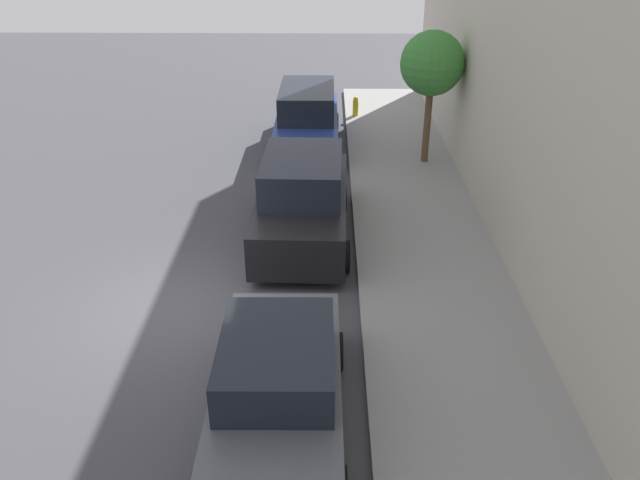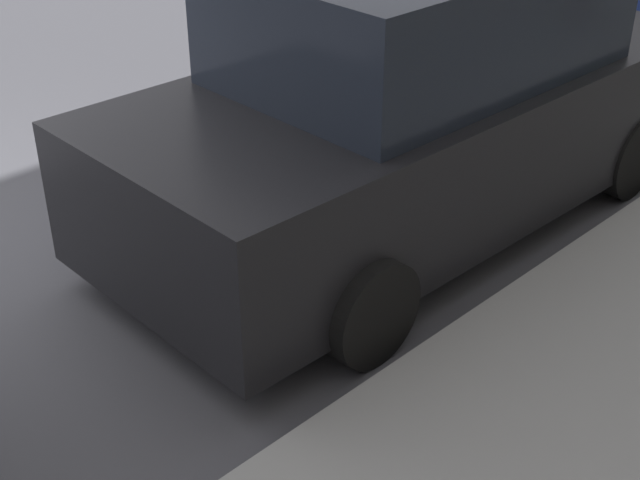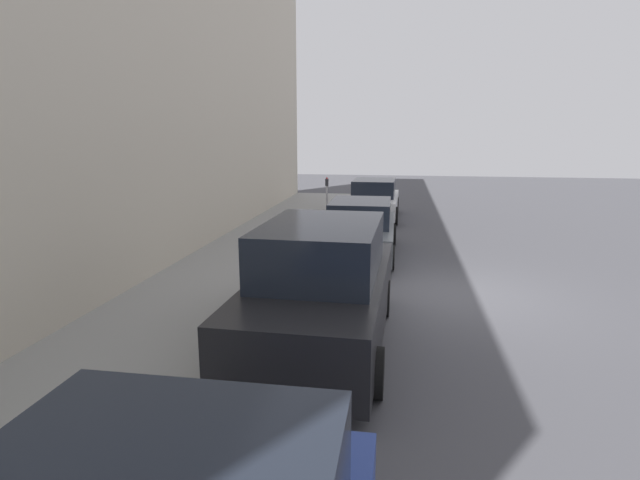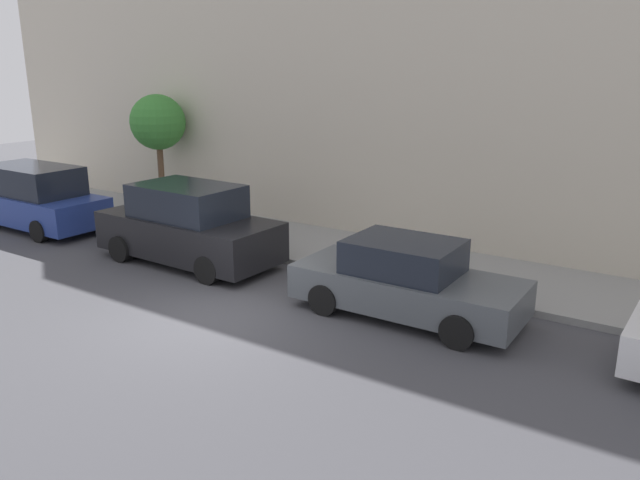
{
  "view_description": "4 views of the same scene",
  "coord_description": "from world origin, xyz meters",
  "px_view_note": "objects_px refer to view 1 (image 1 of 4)",
  "views": [
    {
      "loc": [
        2.88,
        -9.9,
        6.76
      ],
      "look_at": [
        2.73,
        0.94,
        1.0
      ],
      "focal_mm": 35.0,
      "sensor_mm": 36.0,
      "label": 1
    },
    {
      "loc": [
        6.02,
        -1.69,
        3.28
      ],
      "look_at": [
        3.27,
        1.05,
        1.0
      ],
      "focal_mm": 50.0,
      "sensor_mm": 36.0,
      "label": 2
    },
    {
      "loc": [
        1.14,
        10.33,
        3.32
      ],
      "look_at": [
        2.86,
        -0.31,
        1.0
      ],
      "focal_mm": 28.0,
      "sensor_mm": 36.0,
      "label": 3
    },
    {
      "loc": [
        -8.35,
        -8.03,
        4.83
      ],
      "look_at": [
        2.88,
        -0.57,
        1.0
      ],
      "focal_mm": 35.0,
      "sensor_mm": 36.0,
      "label": 4
    }
  ],
  "objects_px": {
    "parked_minivan_fourth": "(307,118)",
    "street_tree": "(432,64)",
    "parked_sedan_second": "(278,389)",
    "parked_suv_third": "(303,200)",
    "fire_hydrant": "(355,106)"
  },
  "relations": [
    {
      "from": "parked_sedan_second",
      "to": "street_tree",
      "type": "xyz_separation_m",
      "value": [
        3.55,
        10.68,
        2.25
      ]
    },
    {
      "from": "parked_minivan_fourth",
      "to": "fire_hydrant",
      "type": "distance_m",
      "value": 3.34
    },
    {
      "from": "parked_suv_third",
      "to": "street_tree",
      "type": "relative_size",
      "value": 1.3
    },
    {
      "from": "parked_minivan_fourth",
      "to": "street_tree",
      "type": "bearing_deg",
      "value": -25.84
    },
    {
      "from": "parked_suv_third",
      "to": "fire_hydrant",
      "type": "xyz_separation_m",
      "value": [
        1.54,
        9.23,
        -0.44
      ]
    },
    {
      "from": "parked_sedan_second",
      "to": "fire_hydrant",
      "type": "relative_size",
      "value": 6.55
    },
    {
      "from": "parked_suv_third",
      "to": "parked_minivan_fourth",
      "type": "height_order",
      "value": "parked_suv_third"
    },
    {
      "from": "street_tree",
      "to": "fire_hydrant",
      "type": "relative_size",
      "value": 5.42
    },
    {
      "from": "parked_sedan_second",
      "to": "parked_suv_third",
      "type": "bearing_deg",
      "value": 88.82
    },
    {
      "from": "parked_sedan_second",
      "to": "fire_hydrant",
      "type": "bearing_deg",
      "value": 83.77
    },
    {
      "from": "parked_suv_third",
      "to": "street_tree",
      "type": "distance_m",
      "value": 6.12
    },
    {
      "from": "street_tree",
      "to": "parked_sedan_second",
      "type": "bearing_deg",
      "value": -108.39
    },
    {
      "from": "parked_minivan_fourth",
      "to": "fire_hydrant",
      "type": "relative_size",
      "value": 7.1
    },
    {
      "from": "parked_sedan_second",
      "to": "fire_hydrant",
      "type": "xyz_separation_m",
      "value": [
        1.67,
        15.26,
        -0.23
      ]
    },
    {
      "from": "parked_sedan_second",
      "to": "parked_minivan_fourth",
      "type": "relative_size",
      "value": 0.92
    }
  ]
}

